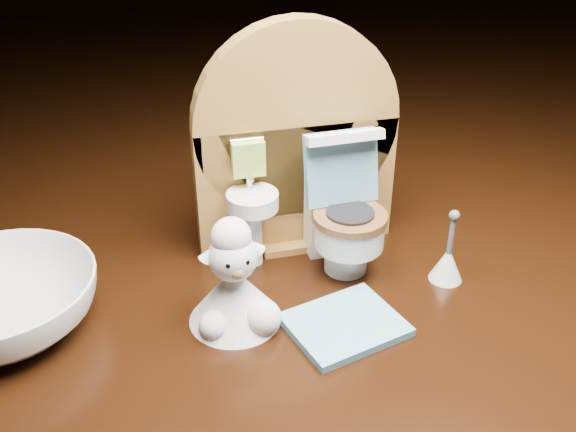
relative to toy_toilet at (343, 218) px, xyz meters
name	(u,v)px	position (x,y,z in m)	size (l,w,h in m)	color
backdrop_panel	(295,153)	(-0.02, 0.03, 0.03)	(0.13, 0.05, 0.15)	#A16E2E
toy_toilet	(343,218)	(0.00, 0.00, 0.00)	(0.05, 0.06, 0.09)	white
bath_mat	(345,325)	(-0.02, -0.06, -0.03)	(0.06, 0.05, 0.00)	#619FC1
toilet_brush	(447,262)	(0.06, -0.03, -0.02)	(0.02, 0.02, 0.05)	white
plush_lamb	(235,287)	(-0.08, -0.04, -0.01)	(0.05, 0.05, 0.07)	white
ceramic_bowl	(2,304)	(-0.20, -0.02, -0.02)	(0.10, 0.10, 0.03)	white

